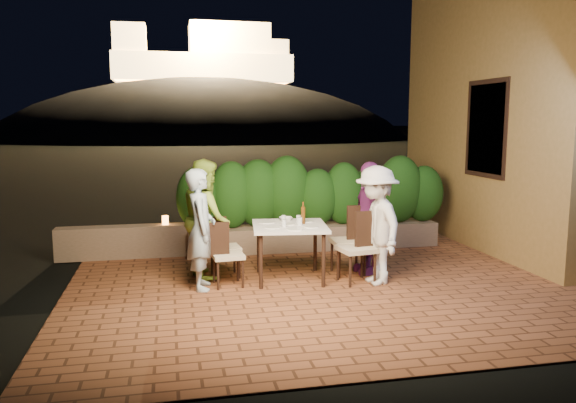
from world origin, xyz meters
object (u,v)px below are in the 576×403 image
object	(u,v)px
chair_right_back	(348,240)
chair_left_back	(225,247)
chair_left_front	(228,254)
diner_green	(206,218)
diner_white	(376,225)
diner_blue	(201,229)
dining_table	(290,252)
bowl	(286,219)
chair_right_front	(357,247)
parapet_lamp	(165,220)
beer_bottle	(303,213)
diner_purple	(369,218)

from	to	relation	value
chair_right_back	chair_left_back	bearing A→B (deg)	-6.49
chair_left_back	chair_right_back	distance (m)	1.71
chair_left_back	chair_left_front	bearing A→B (deg)	-96.91
diner_green	diner_white	xyz separation A→B (m)	(2.15, -0.82, -0.03)
diner_green	diner_blue	bearing A→B (deg)	163.02
diner_blue	chair_left_back	bearing A→B (deg)	-33.57
dining_table	bowl	world-z (taller)	bowl
chair_right_front	parapet_lamp	world-z (taller)	chair_right_front
chair_left_back	beer_bottle	bearing A→B (deg)	-20.87
beer_bottle	chair_right_front	distance (m)	0.85
chair_left_front	diner_white	size ratio (longest dim) A/B	0.54
dining_table	bowl	distance (m)	0.52
diner_green	diner_purple	bearing A→B (deg)	-104.13
dining_table	bowl	bearing A→B (deg)	86.72
diner_purple	diner_green	bearing A→B (deg)	-99.56
dining_table	parapet_lamp	bearing A→B (deg)	133.48
bowl	diner_purple	size ratio (longest dim) A/B	0.12
beer_bottle	diner_white	size ratio (longest dim) A/B	0.19
beer_bottle	chair_right_front	world-z (taller)	beer_bottle
dining_table	diner_green	size ratio (longest dim) A/B	0.60
diner_white	bowl	bearing A→B (deg)	-132.29
chair_right_back	diner_white	bearing A→B (deg)	112.51
parapet_lamp	chair_right_front	bearing A→B (deg)	-39.66
chair_right_back	diner_green	world-z (taller)	diner_green
chair_left_back	diner_green	world-z (taller)	diner_green
chair_right_back	diner_white	xyz separation A→B (m)	(0.21, -0.52, 0.29)
chair_left_front	chair_right_front	bearing A→B (deg)	-11.43
chair_right_back	diner_purple	xyz separation A→B (m)	(0.30, 0.01, 0.30)
dining_table	diner_purple	distance (m)	1.24
beer_bottle	chair_right_back	world-z (taller)	beer_bottle
parapet_lamp	diner_green	bearing A→B (deg)	-66.99
dining_table	beer_bottle	xyz separation A→B (m)	(0.19, 0.04, 0.52)
parapet_lamp	chair_left_front	bearing A→B (deg)	-66.68
dining_table	diner_green	bearing A→B (deg)	159.20
parapet_lamp	dining_table	bearing A→B (deg)	-46.52
bowl	chair_left_front	xyz separation A→B (m)	(-0.86, -0.46, -0.35)
chair_left_back	chair_right_front	size ratio (longest dim) A/B	0.88
bowl	diner_blue	bearing A→B (deg)	-157.23
chair_left_back	diner_blue	world-z (taller)	diner_blue
bowl	chair_left_back	world-z (taller)	chair_left_back
bowl	chair_left_back	xyz separation A→B (m)	(-0.85, -0.02, -0.35)
chair_left_back	chair_right_front	distance (m)	1.79
chair_left_front	diner_white	distance (m)	1.97
chair_left_back	diner_green	xyz separation A→B (m)	(-0.25, 0.09, 0.39)
diner_blue	parapet_lamp	bearing A→B (deg)	15.89
beer_bottle	diner_purple	world-z (taller)	diner_purple
beer_bottle	chair_right_front	bearing A→B (deg)	-29.39
dining_table	diner_blue	bearing A→B (deg)	-172.00
diner_blue	bowl	bearing A→B (deg)	-64.84
chair_left_front	parapet_lamp	bearing A→B (deg)	108.82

